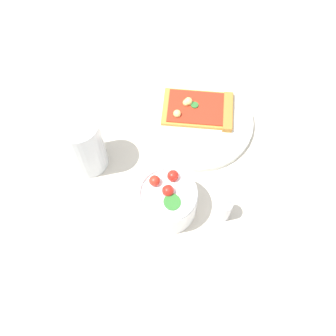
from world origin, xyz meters
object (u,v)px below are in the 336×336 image
object	(u,v)px
salad_bowl	(167,200)
pizza_slice_main	(200,110)
plate	(196,121)
pepper_shaker	(224,208)
soda_glass	(84,146)

from	to	relation	value
salad_bowl	pizza_slice_main	bearing A→B (deg)	101.51
plate	salad_bowl	xyz separation A→B (m)	(0.05, -0.21, 0.03)
salad_bowl	pepper_shaker	bearing A→B (deg)	21.73
plate	pepper_shaker	xyz separation A→B (m)	(0.15, -0.17, 0.03)
plate	salad_bowl	world-z (taller)	salad_bowl
pizza_slice_main	soda_glass	bearing A→B (deg)	-123.66
plate	soda_glass	size ratio (longest dim) A/B	1.82
plate	salad_bowl	bearing A→B (deg)	-77.78
pepper_shaker	pizza_slice_main	bearing A→B (deg)	127.71
pizza_slice_main	plate	bearing A→B (deg)	-85.22
soda_glass	pizza_slice_main	bearing A→B (deg)	56.34
plate	salad_bowl	size ratio (longest dim) A/B	2.19
salad_bowl	pepper_shaker	xyz separation A→B (m)	(0.10, 0.04, -0.00)
soda_glass	pepper_shaker	size ratio (longest dim) A/B	1.96
pizza_slice_main	soda_glass	size ratio (longest dim) A/B	1.32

